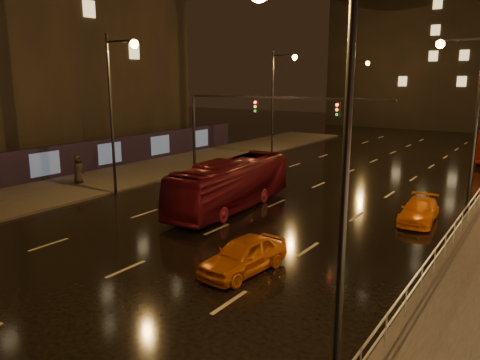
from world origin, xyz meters
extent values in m
plane|color=black|center=(0.00, 20.00, 0.00)|extent=(140.00, 140.00, 0.00)
cube|color=#38332D|center=(-13.50, 15.00, 0.07)|extent=(7.00, 70.00, 0.15)
cube|color=black|center=(-17.20, 12.00, 1.25)|extent=(0.30, 46.00, 2.50)
cylinder|color=black|center=(-9.60, 20.00, 3.10)|extent=(0.22, 0.22, 6.20)
cube|color=black|center=(-2.00, 20.00, 6.10)|extent=(15.20, 0.14, 0.14)
cube|color=black|center=(-4.00, 20.00, 5.45)|extent=(0.32, 0.18, 0.95)
cube|color=black|center=(2.00, 20.00, 5.45)|extent=(0.32, 0.18, 0.95)
sphere|color=#FF1E19|center=(-4.00, 19.88, 5.75)|extent=(0.18, 0.18, 0.18)
cylinder|color=black|center=(9.60, 2.00, 5.00)|extent=(0.18, 0.18, 10.00)
cube|color=#99999E|center=(10.20, 18.00, 1.10)|extent=(0.05, 56.00, 0.05)
cube|color=#99999E|center=(10.20, 18.00, 0.70)|extent=(0.05, 56.00, 0.05)
imported|color=#550C16|center=(-1.66, 13.63, 1.42)|extent=(3.14, 10.36, 2.84)
imported|color=#CB6013|center=(4.00, 6.37, 0.69)|extent=(2.05, 4.20, 1.38)
imported|color=orange|center=(8.00, 16.92, 0.59)|extent=(1.97, 4.18, 1.18)
imported|color=black|center=(-13.95, 12.51, 1.14)|extent=(0.97, 1.14, 1.97)
camera|label=1|loc=(13.35, -7.78, 7.32)|focal=35.00mm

